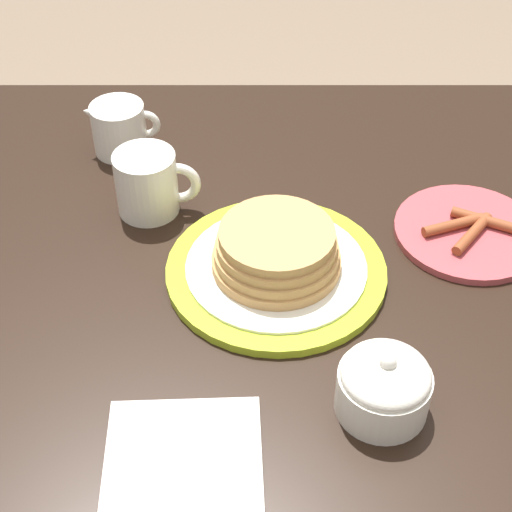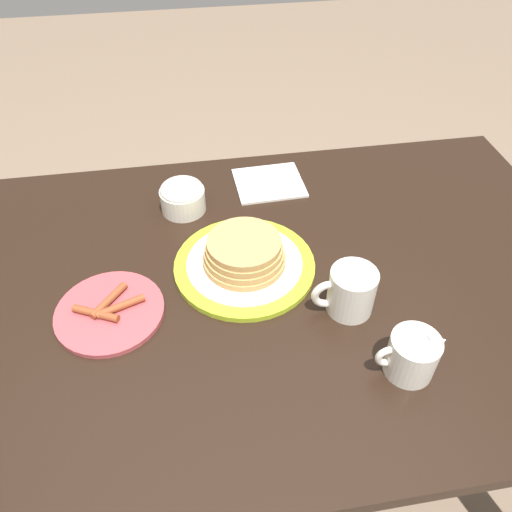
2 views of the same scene
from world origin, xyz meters
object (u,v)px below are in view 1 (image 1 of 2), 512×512
object	(u,v)px
napkin	(182,457)
side_plate_bacon	(466,231)
creamer_pitcher	(116,128)
pancake_plate	(274,259)
sugar_bowl	(382,385)
coffee_mug	(147,183)

from	to	relation	value
napkin	side_plate_bacon	bearing A→B (deg)	44.17
napkin	creamer_pitcher	bearing A→B (deg)	103.62
pancake_plate	creamer_pitcher	bearing A→B (deg)	129.94
side_plate_bacon	sugar_bowl	size ratio (longest dim) A/B	1.98
pancake_plate	napkin	bearing A→B (deg)	-110.09
pancake_plate	sugar_bowl	xyz separation A→B (m)	(0.11, -0.20, 0.01)
sugar_bowl	creamer_pitcher	bearing A→B (deg)	125.11
side_plate_bacon	napkin	distance (m)	0.49
sugar_bowl	napkin	distance (m)	0.22
pancake_plate	sugar_bowl	size ratio (longest dim) A/B	2.80
pancake_plate	side_plate_bacon	bearing A→B (deg)	16.56
pancake_plate	side_plate_bacon	size ratio (longest dim) A/B	1.42
side_plate_bacon	creamer_pitcher	bearing A→B (deg)	157.86
napkin	sugar_bowl	bearing A→B (deg)	17.13
side_plate_bacon	coffee_mug	size ratio (longest dim) A/B	1.69
creamer_pitcher	sugar_bowl	xyz separation A→B (m)	(0.33, -0.48, -0.00)
pancake_plate	creamer_pitcher	size ratio (longest dim) A/B	2.38
coffee_mug	napkin	world-z (taller)	coffee_mug
pancake_plate	coffee_mug	bearing A→B (deg)	142.18
side_plate_bacon	coffee_mug	xyz separation A→B (m)	(-0.42, 0.05, 0.04)
pancake_plate	sugar_bowl	distance (m)	0.23
creamer_pitcher	napkin	xyz separation A→B (m)	(0.13, -0.54, -0.04)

